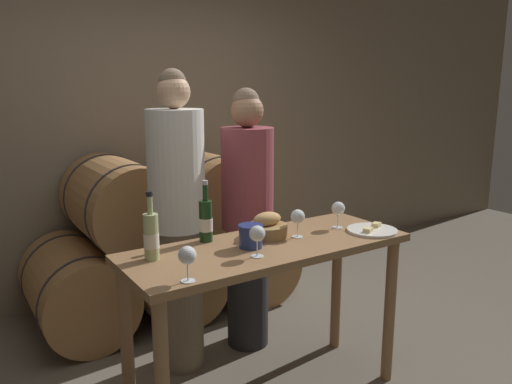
% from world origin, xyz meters
% --- Properties ---
extents(stone_wall_back, '(10.00, 0.12, 3.20)m').
position_xyz_m(stone_wall_back, '(0.00, 1.91, 1.60)').
color(stone_wall_back, '#7F705B').
rests_on(stone_wall_back, ground_plane).
extents(barrel_stack, '(1.94, 0.88, 1.19)m').
position_xyz_m(barrel_stack, '(0.00, 1.35, 0.53)').
color(barrel_stack, '#9E7042').
rests_on(barrel_stack, ground_plane).
extents(tasting_table, '(1.50, 0.56, 0.89)m').
position_xyz_m(tasting_table, '(0.00, 0.00, 0.74)').
color(tasting_table, olive).
rests_on(tasting_table, ground_plane).
extents(person_left, '(0.33, 0.33, 1.77)m').
position_xyz_m(person_left, '(-0.24, 0.57, 0.91)').
color(person_left, '#756651').
rests_on(person_left, ground_plane).
extents(person_right, '(0.33, 0.33, 1.66)m').
position_xyz_m(person_right, '(0.24, 0.57, 0.85)').
color(person_right, '#232326').
rests_on(person_right, ground_plane).
extents(wine_bottle_red, '(0.07, 0.07, 0.32)m').
position_xyz_m(wine_bottle_red, '(-0.24, 0.21, 1.00)').
color(wine_bottle_red, '#193819').
rests_on(wine_bottle_red, tasting_table).
extents(wine_bottle_white, '(0.07, 0.07, 0.32)m').
position_xyz_m(wine_bottle_white, '(-0.58, 0.10, 1.00)').
color(wine_bottle_white, '#ADBC7F').
rests_on(wine_bottle_white, tasting_table).
extents(blue_crock, '(0.13, 0.13, 0.12)m').
position_xyz_m(blue_crock, '(-0.11, -0.00, 0.95)').
color(blue_crock, navy).
rests_on(blue_crock, tasting_table).
extents(bread_basket, '(0.22, 0.22, 0.14)m').
position_xyz_m(bread_basket, '(0.06, 0.10, 0.94)').
color(bread_basket, olive).
rests_on(bread_basket, tasting_table).
extents(cheese_plate, '(0.28, 0.28, 0.04)m').
position_xyz_m(cheese_plate, '(0.60, -0.14, 0.89)').
color(cheese_plate, white).
rests_on(cheese_plate, tasting_table).
extents(wine_glass_far_left, '(0.08, 0.08, 0.15)m').
position_xyz_m(wine_glass_far_left, '(-0.56, -0.23, 0.99)').
color(wine_glass_far_left, white).
rests_on(wine_glass_far_left, tasting_table).
extents(wine_glass_left, '(0.08, 0.08, 0.15)m').
position_xyz_m(wine_glass_left, '(-0.15, -0.13, 0.99)').
color(wine_glass_left, white).
rests_on(wine_glass_left, tasting_table).
extents(wine_glass_center, '(0.08, 0.08, 0.15)m').
position_xyz_m(wine_glass_center, '(0.19, 0.01, 0.99)').
color(wine_glass_center, white).
rests_on(wine_glass_center, tasting_table).
extents(wine_glass_right, '(0.08, 0.08, 0.15)m').
position_xyz_m(wine_glass_right, '(0.50, 0.02, 0.99)').
color(wine_glass_right, white).
rests_on(wine_glass_right, tasting_table).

